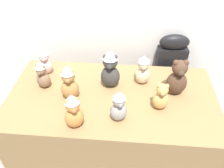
{
  "coord_description": "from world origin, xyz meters",
  "views": [
    {
      "loc": [
        0.11,
        -1.09,
        2.03
      ],
      "look_at": [
        0.0,
        0.25,
        0.9
      ],
      "focal_mm": 36.6,
      "sensor_mm": 36.0,
      "label": 1
    }
  ],
  "objects_px": {
    "teddy_bear_mocha": "(42,75)",
    "teddy_bear_ginger": "(73,111)",
    "display_table": "(112,127)",
    "teddy_bear_cocoa": "(177,78)",
    "teddy_bear_caramel": "(69,83)",
    "instrument_case": "(167,79)",
    "teddy_bear_blush": "(45,62)",
    "teddy_bear_ash": "(119,106)",
    "teddy_bear_sand": "(143,70)",
    "teddy_bear_honey": "(161,97)",
    "teddy_bear_charcoal": "(110,69)"
  },
  "relations": [
    {
      "from": "teddy_bear_ash",
      "to": "teddy_bear_caramel",
      "type": "bearing_deg",
      "value": 134.9
    },
    {
      "from": "teddy_bear_blush",
      "to": "teddy_bear_ginger",
      "type": "height_order",
      "value": "teddy_bear_ginger"
    },
    {
      "from": "teddy_bear_blush",
      "to": "teddy_bear_ginger",
      "type": "relative_size",
      "value": 0.86
    },
    {
      "from": "instrument_case",
      "to": "teddy_bear_honey",
      "type": "height_order",
      "value": "instrument_case"
    },
    {
      "from": "teddy_bear_ash",
      "to": "teddy_bear_mocha",
      "type": "bearing_deg",
      "value": 135.99
    },
    {
      "from": "instrument_case",
      "to": "teddy_bear_cocoa",
      "type": "distance_m",
      "value": 0.63
    },
    {
      "from": "teddy_bear_ginger",
      "to": "teddy_bear_caramel",
      "type": "height_order",
      "value": "teddy_bear_caramel"
    },
    {
      "from": "teddy_bear_ginger",
      "to": "teddy_bear_ash",
      "type": "xyz_separation_m",
      "value": [
        0.3,
        0.08,
        -0.01
      ]
    },
    {
      "from": "instrument_case",
      "to": "teddy_bear_blush",
      "type": "xyz_separation_m",
      "value": [
        -1.14,
        -0.32,
        0.37
      ]
    },
    {
      "from": "teddy_bear_charcoal",
      "to": "teddy_bear_cocoa",
      "type": "bearing_deg",
      "value": -3.98
    },
    {
      "from": "teddy_bear_blush",
      "to": "teddy_bear_caramel",
      "type": "relative_size",
      "value": 0.81
    },
    {
      "from": "display_table",
      "to": "instrument_case",
      "type": "distance_m",
      "value": 0.79
    },
    {
      "from": "teddy_bear_blush",
      "to": "instrument_case",
      "type": "bearing_deg",
      "value": -2.46
    },
    {
      "from": "teddy_bear_honey",
      "to": "teddy_bear_ginger",
      "type": "bearing_deg",
      "value": -162.15
    },
    {
      "from": "teddy_bear_blush",
      "to": "teddy_bear_charcoal",
      "type": "height_order",
      "value": "teddy_bear_charcoal"
    },
    {
      "from": "display_table",
      "to": "teddy_bear_honey",
      "type": "distance_m",
      "value": 0.63
    },
    {
      "from": "instrument_case",
      "to": "teddy_bear_ginger",
      "type": "height_order",
      "value": "teddy_bear_ginger"
    },
    {
      "from": "teddy_bear_sand",
      "to": "teddy_bear_ash",
      "type": "bearing_deg",
      "value": -113.09
    },
    {
      "from": "teddy_bear_blush",
      "to": "teddy_bear_mocha",
      "type": "distance_m",
      "value": 0.19
    },
    {
      "from": "teddy_bear_caramel",
      "to": "teddy_bear_mocha",
      "type": "distance_m",
      "value": 0.27
    },
    {
      "from": "teddy_bear_ash",
      "to": "teddy_bear_sand",
      "type": "bearing_deg",
      "value": 49.4
    },
    {
      "from": "teddy_bear_sand",
      "to": "teddy_bear_honey",
      "type": "xyz_separation_m",
      "value": [
        0.13,
        -0.29,
        -0.03
      ]
    },
    {
      "from": "instrument_case",
      "to": "teddy_bear_ginger",
      "type": "bearing_deg",
      "value": -134.21
    },
    {
      "from": "teddy_bear_cocoa",
      "to": "teddy_bear_blush",
      "type": "bearing_deg",
      "value": 166.76
    },
    {
      "from": "teddy_bear_ginger",
      "to": "teddy_bear_mocha",
      "type": "distance_m",
      "value": 0.52
    },
    {
      "from": "display_table",
      "to": "teddy_bear_ash",
      "type": "distance_m",
      "value": 0.58
    },
    {
      "from": "instrument_case",
      "to": "teddy_bear_charcoal",
      "type": "height_order",
      "value": "teddy_bear_charcoal"
    },
    {
      "from": "teddy_bear_mocha",
      "to": "teddy_bear_ginger",
      "type": "bearing_deg",
      "value": -39.28
    },
    {
      "from": "teddy_bear_ash",
      "to": "teddy_bear_charcoal",
      "type": "height_order",
      "value": "teddy_bear_charcoal"
    },
    {
      "from": "teddy_bear_blush",
      "to": "teddy_bear_sand",
      "type": "xyz_separation_m",
      "value": [
        0.85,
        -0.07,
        0.01
      ]
    },
    {
      "from": "teddy_bear_blush",
      "to": "display_table",
      "type": "bearing_deg",
      "value": -40.29
    },
    {
      "from": "display_table",
      "to": "teddy_bear_cocoa",
      "type": "height_order",
      "value": "teddy_bear_cocoa"
    },
    {
      "from": "teddy_bear_charcoal",
      "to": "teddy_bear_sand",
      "type": "bearing_deg",
      "value": 13.7
    },
    {
      "from": "teddy_bear_sand",
      "to": "teddy_bear_charcoal",
      "type": "relative_size",
      "value": 0.79
    },
    {
      "from": "display_table",
      "to": "teddy_bear_charcoal",
      "type": "distance_m",
      "value": 0.57
    },
    {
      "from": "teddy_bear_blush",
      "to": "teddy_bear_sand",
      "type": "distance_m",
      "value": 0.85
    },
    {
      "from": "instrument_case",
      "to": "teddy_bear_mocha",
      "type": "bearing_deg",
      "value": -159.17
    },
    {
      "from": "instrument_case",
      "to": "teddy_bear_sand",
      "type": "height_order",
      "value": "teddy_bear_sand"
    },
    {
      "from": "display_table",
      "to": "teddy_bear_charcoal",
      "type": "height_order",
      "value": "teddy_bear_charcoal"
    },
    {
      "from": "teddy_bear_ash",
      "to": "display_table",
      "type": "bearing_deg",
      "value": 87.07
    },
    {
      "from": "teddy_bear_honey",
      "to": "teddy_bear_sand",
      "type": "bearing_deg",
      "value": 111.01
    },
    {
      "from": "teddy_bear_blush",
      "to": "teddy_bear_sand",
      "type": "bearing_deg",
      "value": -22.46
    },
    {
      "from": "teddy_bear_ginger",
      "to": "teddy_bear_caramel",
      "type": "xyz_separation_m",
      "value": [
        -0.09,
        0.28,
        0.01
      ]
    },
    {
      "from": "teddy_bear_cocoa",
      "to": "teddy_bear_ginger",
      "type": "bearing_deg",
      "value": -155.46
    },
    {
      "from": "teddy_bear_cocoa",
      "to": "teddy_bear_ash",
      "type": "height_order",
      "value": "teddy_bear_cocoa"
    },
    {
      "from": "teddy_bear_caramel",
      "to": "teddy_bear_sand",
      "type": "bearing_deg",
      "value": 12.99
    },
    {
      "from": "teddy_bear_cocoa",
      "to": "teddy_bear_charcoal",
      "type": "xyz_separation_m",
      "value": [
        -0.53,
        0.05,
        0.02
      ]
    },
    {
      "from": "teddy_bear_cocoa",
      "to": "teddy_bear_caramel",
      "type": "relative_size",
      "value": 1.03
    },
    {
      "from": "teddy_bear_cocoa",
      "to": "teddy_bear_honey",
      "type": "relative_size",
      "value": 1.36
    },
    {
      "from": "teddy_bear_mocha",
      "to": "teddy_bear_charcoal",
      "type": "xyz_separation_m",
      "value": [
        0.55,
        0.06,
        0.05
      ]
    }
  ]
}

